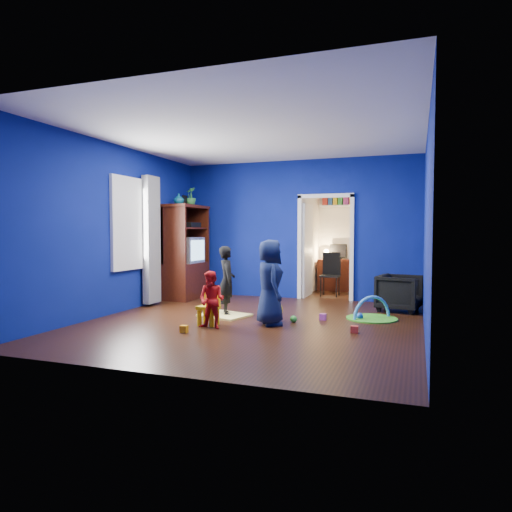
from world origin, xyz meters
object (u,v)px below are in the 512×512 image
(armchair, at_px, (399,293))
(folding_chair, at_px, (330,275))
(vase, at_px, (179,199))
(play_mat, at_px, (372,318))
(child_black, at_px, (227,281))
(hopper_ball, at_px, (272,310))
(toddler_red, at_px, (212,300))
(study_desk, at_px, (337,275))
(crt_tv, at_px, (188,250))
(child_navy, at_px, (270,282))
(tv_armoire, at_px, (186,252))
(kid_chair, at_px, (208,309))

(armchair, height_order, folding_chair, folding_chair)
(vase, bearing_deg, play_mat, -11.19)
(child_black, relative_size, hopper_ball, 3.29)
(toddler_red, bearing_deg, child_black, 104.49)
(study_desk, bearing_deg, crt_tv, -140.28)
(crt_tv, bearing_deg, vase, -97.59)
(child_navy, height_order, crt_tv, crt_tv)
(folding_chair, bearing_deg, tv_armoire, -154.52)
(kid_chair, bearing_deg, child_navy, 26.23)
(vase, distance_m, play_mat, 4.50)
(toddler_red, bearing_deg, child_navy, 40.01)
(toddler_red, bearing_deg, kid_chair, 129.69)
(armchair, bearing_deg, folding_chair, 55.49)
(armchair, distance_m, folding_chair, 2.12)
(kid_chair, xyz_separation_m, play_mat, (2.27, 1.32, -0.24))
(kid_chair, relative_size, folding_chair, 0.54)
(play_mat, xyz_separation_m, study_desk, (-1.12, 3.37, 0.36))
(crt_tv, bearing_deg, hopper_ball, -36.75)
(vase, xyz_separation_m, folding_chair, (2.80, 1.64, -1.61))
(hopper_ball, distance_m, kid_chair, 1.00)
(hopper_ball, xyz_separation_m, play_mat, (1.46, 0.73, -0.17))
(child_navy, height_order, tv_armoire, tv_armoire)
(child_black, height_order, toddler_red, child_black)
(child_black, xyz_separation_m, tv_armoire, (-1.58, 1.52, 0.40))
(play_mat, height_order, study_desk, study_desk)
(hopper_ball, distance_m, folding_chair, 3.18)
(hopper_ball, relative_size, folding_chair, 0.38)
(child_navy, relative_size, play_mat, 1.59)
(child_black, xyz_separation_m, kid_chair, (0.07, -0.88, -0.33))
(child_black, relative_size, tv_armoire, 0.59)
(folding_chair, bearing_deg, child_navy, -94.90)
(child_navy, height_order, study_desk, child_navy)
(hopper_ball, bearing_deg, child_navy, -78.69)
(toddler_red, relative_size, kid_chair, 1.67)
(child_black, height_order, study_desk, child_black)
(play_mat, bearing_deg, hopper_ball, -153.31)
(tv_armoire, distance_m, study_desk, 3.67)
(child_black, distance_m, child_navy, 1.08)
(study_desk, bearing_deg, toddler_red, -101.55)
(vase, bearing_deg, hopper_ball, -31.50)
(armchair, xyz_separation_m, tv_armoire, (-4.30, 0.16, 0.65))
(child_navy, height_order, vase, vase)
(vase, relative_size, hopper_ball, 0.63)
(child_black, height_order, crt_tv, crt_tv)
(study_desk, bearing_deg, armchair, -58.55)
(armchair, bearing_deg, crt_tv, 98.25)
(child_black, relative_size, vase, 5.23)
(child_navy, relative_size, study_desk, 1.46)
(study_desk, bearing_deg, child_black, -107.74)
(folding_chair, bearing_deg, kid_chair, -107.12)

